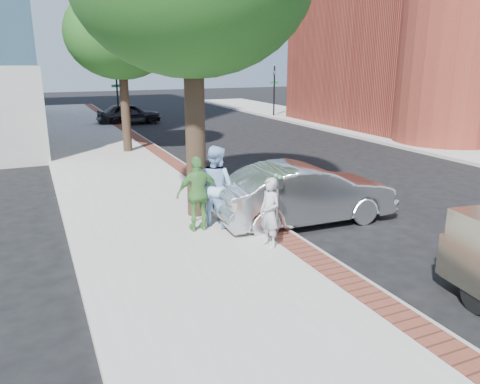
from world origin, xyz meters
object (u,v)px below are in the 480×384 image
person_green (198,194)px  person_officer (215,186)px  parking_meter (278,191)px  person_gray (270,213)px  sedan_silver (304,194)px  bg_car (129,114)px

person_green → person_officer: bearing=-154.7°
parking_meter → person_officer: person_officer is taller
person_gray → sedan_silver: person_gray is taller
person_gray → person_officer: 1.96m
parking_meter → person_gray: person_gray is taller
parking_meter → person_green: bearing=148.3°
person_gray → bg_car: 23.56m
person_gray → person_officer: size_ratio=0.78×
bg_car → person_green: bearing=167.8°
person_officer → parking_meter: bearing=-173.3°
person_gray → person_green: (-1.08, 1.66, 0.13)m
person_green → bg_car: person_green is taller
person_green → sedan_silver: person_green is taller
parking_meter → person_gray: size_ratio=0.93×
person_gray → person_green: 1.99m
person_green → bg_car: (2.64, 21.85, -0.36)m
parking_meter → person_officer: (-1.11, 1.22, -0.04)m
bg_car → person_officer: bearing=169.1°
person_gray → person_green: size_ratio=0.86×
person_green → bg_car: size_ratio=0.44×
person_officer → person_green: size_ratio=1.10×
sedan_silver → bg_car: size_ratio=1.16×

